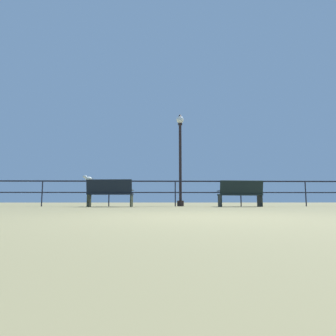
{
  "coord_description": "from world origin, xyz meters",
  "views": [
    {
      "loc": [
        -0.53,
        -3.77,
        0.22
      ],
      "look_at": [
        -0.3,
        6.71,
        1.44
      ],
      "focal_mm": 30.04,
      "sensor_mm": 36.0,
      "label": 1
    }
  ],
  "objects_px": {
    "bench_near_left": "(110,192)",
    "bench_near_right": "(241,193)",
    "seagull_on_rail": "(88,178)",
    "lamppost_center": "(180,154)"
  },
  "relations": [
    {
      "from": "bench_near_left",
      "to": "lamppost_center",
      "type": "height_order",
      "value": "lamppost_center"
    },
    {
      "from": "bench_near_right",
      "to": "lamppost_center",
      "type": "height_order",
      "value": "lamppost_center"
    },
    {
      "from": "lamppost_center",
      "to": "bench_near_left",
      "type": "bearing_deg",
      "value": -158.1
    },
    {
      "from": "bench_near_left",
      "to": "seagull_on_rail",
      "type": "xyz_separation_m",
      "value": [
        -1.0,
        0.74,
        0.54
      ]
    },
    {
      "from": "bench_near_left",
      "to": "bench_near_right",
      "type": "relative_size",
      "value": 1.04
    },
    {
      "from": "bench_near_left",
      "to": "seagull_on_rail",
      "type": "relative_size",
      "value": 4.08
    },
    {
      "from": "lamppost_center",
      "to": "seagull_on_rail",
      "type": "bearing_deg",
      "value": -174.97
    },
    {
      "from": "bench_near_right",
      "to": "lamppost_center",
      "type": "distance_m",
      "value": 2.87
    },
    {
      "from": "bench_near_left",
      "to": "bench_near_right",
      "type": "bearing_deg",
      "value": -0.05
    },
    {
      "from": "lamppost_center",
      "to": "seagull_on_rail",
      "type": "relative_size",
      "value": 9.22
    }
  ]
}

